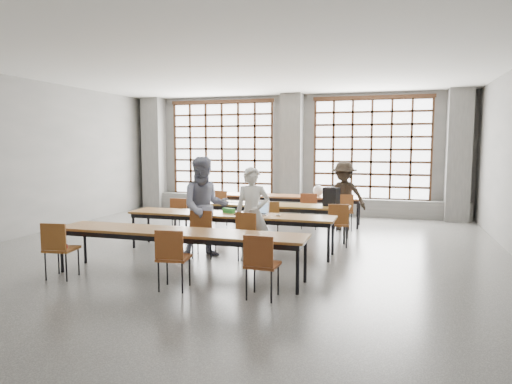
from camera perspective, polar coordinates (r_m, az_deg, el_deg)
floor at (r=8.63m, az=-2.98°, el=-7.74°), size 11.00×11.00×0.00m
ceiling at (r=8.51m, az=-3.11°, el=15.81°), size 11.00×11.00×0.00m
wall_back at (r=13.69m, az=4.74°, el=4.73°), size 10.00×0.00×10.00m
wall_left at (r=11.12m, az=-28.17°, el=3.75°), size 0.00×11.00×11.00m
column_left at (r=15.02m, az=-12.60°, el=4.72°), size 0.60×0.55×3.50m
column_mid at (r=13.42m, az=4.49°, el=4.71°), size 0.60×0.55×3.50m
column_right at (r=13.23m, az=23.97°, el=4.19°), size 0.60×0.55×3.50m
window_left at (r=14.25m, az=-4.25°, el=5.38°), size 3.32×0.12×3.00m
window_right at (r=13.33m, az=14.22°, el=5.18°), size 3.32×0.12×3.00m
sill_ledge at (r=13.61m, az=4.51°, el=-1.61°), size 9.80×0.35×0.50m
desk_row_a at (r=11.84m, az=3.40°, el=-0.73°), size 4.00×0.70×0.73m
desk_row_b at (r=10.17m, az=0.35°, el=-1.82°), size 4.00×0.70×0.73m
desk_row_c at (r=8.72m, az=-3.28°, el=-3.14°), size 4.00×0.70×0.73m
desk_row_d at (r=7.13m, az=-9.67°, el=-5.29°), size 4.00×0.70×0.73m
chair_back_left at (r=11.67m, az=-4.12°, el=-1.46°), size 0.51×0.52×0.88m
chair_back_mid at (r=11.08m, az=6.69°, el=-1.89°), size 0.43×0.43×0.88m
chair_back_right at (r=10.98m, az=10.91°, el=-2.03°), size 0.52×0.52×0.88m
chair_mid_left at (r=10.18m, az=-9.35°, el=-2.63°), size 0.42×0.43×0.88m
chair_mid_centre at (r=9.48m, az=1.72°, el=-3.18°), size 0.51×0.51×0.88m
chair_mid_right at (r=9.23m, az=10.16°, el=-3.53°), size 0.50×0.50×0.88m
chair_front_left at (r=8.27m, az=-6.65°, el=-4.57°), size 0.47×0.47×0.88m
chair_front_right at (r=7.98m, az=-0.86°, el=-4.93°), size 0.50×0.50×0.88m
chair_near_left at (r=7.55m, az=-23.46°, el=-6.06°), size 0.47×0.48×0.88m
chair_near_mid at (r=6.51m, az=-10.44°, el=-7.53°), size 0.47×0.48×0.88m
chair_near_right at (r=6.05m, az=0.62°, el=-8.48°), size 0.43×0.43×0.88m
student_male at (r=8.04m, az=-0.47°, el=-2.75°), size 0.69×0.54×1.65m
student_female at (r=8.33m, az=-6.40°, el=-1.88°), size 1.11×1.02×1.82m
student_back at (r=11.07m, az=10.90°, el=-0.48°), size 1.14×0.76×1.64m
laptop_front at (r=8.64m, az=0.37°, el=-2.37°), size 0.38×0.33×0.26m
laptop_back at (r=11.70m, az=10.03°, el=-0.26°), size 0.41×0.37×0.26m
mouse at (r=8.42m, az=2.77°, el=-2.89°), size 0.10×0.07×0.04m
green_box at (r=8.80m, az=-3.41°, el=-2.34°), size 0.27×0.17×0.09m
phone at (r=8.56m, az=-2.38°, el=-2.82°), size 0.14×0.11×0.01m
paper_sheet_a at (r=10.39m, az=-2.75°, el=-1.29°), size 0.33×0.26×0.00m
paper_sheet_b at (r=10.20m, az=-1.35°, el=-1.42°), size 0.33×0.26×0.00m
paper_sheet_c at (r=10.13m, az=0.89°, el=-1.47°), size 0.35×0.30×0.00m
backpack at (r=9.86m, az=9.39°, el=-0.60°), size 0.37×0.31×0.40m
plastic_bag at (r=11.69m, az=7.76°, el=0.17°), size 0.28×0.24×0.29m
red_pouch at (r=7.62m, az=-23.13°, el=-6.21°), size 0.22×0.14×0.06m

